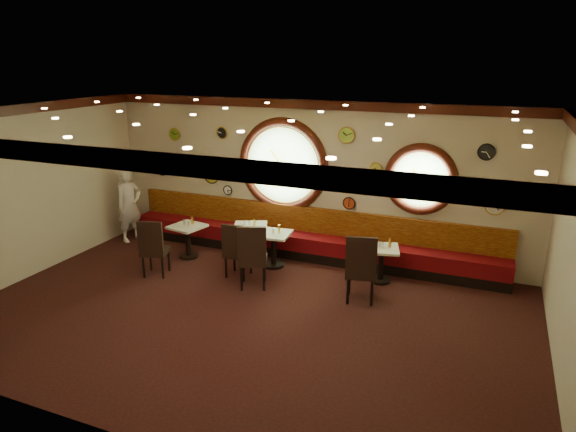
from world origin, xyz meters
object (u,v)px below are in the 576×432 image
object	(u,v)px
table_a	(188,237)
condiment_c_salt	(273,230)
chair_b	(236,247)
waiter	(129,205)
condiment_b_salt	(245,223)
condiment_b_bottle	(254,222)
condiment_d_bottle	(390,243)
table_d	(381,260)
condiment_b_pepper	(249,223)
table_c	(274,245)
table_b	(251,238)
condiment_a_pepper	(188,224)
chair_c	(252,253)
condiment_a_salt	(184,222)
chair_a	(153,245)
chair_d	(361,265)
condiment_a_bottle	(192,220)
condiment_c_pepper	(273,231)
condiment_d_pepper	(382,245)
condiment_d_salt	(380,244)
condiment_c_bottle	(279,229)

from	to	relation	value
table_a	condiment_c_salt	world-z (taller)	condiment_c_salt
chair_b	waiter	distance (m)	3.31
condiment_b_salt	condiment_b_bottle	xyz separation A→B (m)	(0.19, 0.05, 0.02)
condiment_c_salt	condiment_d_bottle	xyz separation A→B (m)	(2.27, 0.14, 0.01)
table_a	table_d	xyz separation A→B (m)	(3.96, 0.32, -0.01)
chair_b	condiment_b_pepper	size ratio (longest dim) A/B	6.83
chair_b	table_c	bearing A→B (deg)	58.45
table_b	table_c	size ratio (longest dim) A/B	1.23
condiment_a_pepper	chair_c	bearing A→B (deg)	-24.27
chair_c	condiment_c_salt	size ratio (longest dim) A/B	7.49
condiment_a_salt	table_b	bearing A→B (deg)	15.10
table_a	table_d	bearing A→B (deg)	4.65
table_a	chair_a	world-z (taller)	chair_a
condiment_a_salt	chair_d	bearing A→B (deg)	-10.17
chair_d	condiment_b_bottle	bearing A→B (deg)	143.95
condiment_a_bottle	table_c	bearing A→B (deg)	3.44
chair_d	condiment_c_pepper	distance (m)	2.16
table_b	waiter	size ratio (longest dim) A/B	0.52
condiment_b_salt	condiment_b_pepper	xyz separation A→B (m)	(0.09, 0.03, -0.00)
table_b	condiment_b_pepper	size ratio (longest dim) A/B	8.95
condiment_b_salt	condiment_a_pepper	size ratio (longest dim) A/B	1.09
chair_a	condiment_d_bottle	bearing A→B (deg)	2.91
chair_a	chair_c	world-z (taller)	chair_c
table_b	condiment_c_salt	distance (m)	0.65
condiment_c_pepper	condiment_a_bottle	xyz separation A→B (m)	(-1.79, -0.09, 0.03)
condiment_b_salt	condiment_d_bottle	size ratio (longest dim) A/B	0.55
condiment_a_pepper	condiment_b_pepper	distance (m)	1.25
condiment_a_pepper	chair_a	bearing A→B (deg)	-95.06
table_b	table_d	world-z (taller)	table_b
table_d	condiment_d_pepper	bearing A→B (deg)	34.05
condiment_a_salt	condiment_a_pepper	world-z (taller)	condiment_a_salt
table_a	table_d	distance (m)	3.97
chair_d	condiment_d_bottle	bearing A→B (deg)	63.87
condiment_c_pepper	condiment_d_pepper	distance (m)	2.12
table_d	condiment_b_salt	bearing A→B (deg)	178.43
condiment_d_salt	condiment_d_bottle	xyz separation A→B (m)	(0.18, 0.06, 0.03)
chair_b	condiment_b_salt	xyz separation A→B (m)	(-0.28, 0.93, 0.17)
condiment_c_pepper	waiter	size ratio (longest dim) A/B	0.06
condiment_a_pepper	chair_b	bearing A→B (deg)	-21.12
condiment_b_salt	condiment_c_salt	bearing A→B (deg)	-12.03
condiment_c_salt	condiment_d_pepper	size ratio (longest dim) A/B	0.91
condiment_b_salt	condiment_c_bottle	bearing A→B (deg)	-9.29
table_a	condiment_a_bottle	distance (m)	0.37
condiment_a_salt	condiment_b_bottle	size ratio (longest dim) A/B	0.76
condiment_b_salt	condiment_a_pepper	world-z (taller)	condiment_b_salt
waiter	condiment_a_salt	bearing A→B (deg)	-85.52
condiment_c_pepper	condiment_b_bottle	world-z (taller)	condiment_b_bottle
chair_c	chair_a	bearing A→B (deg)	163.71
condiment_d_bottle	waiter	world-z (taller)	waiter
chair_a	chair_d	world-z (taller)	chair_d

